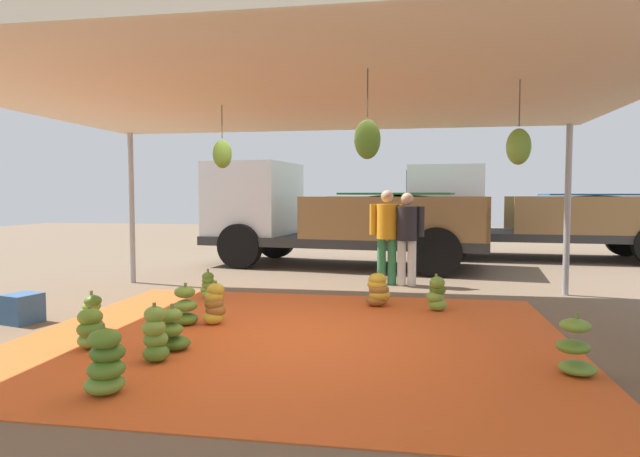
% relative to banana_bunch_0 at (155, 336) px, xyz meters
% --- Properties ---
extents(ground_plane, '(40.00, 40.00, 0.00)m').
position_rel_banana_bunch_0_xyz_m(ground_plane, '(1.14, 4.12, -0.26)').
color(ground_plane, brown).
extents(tarp_orange, '(6.13, 5.23, 0.01)m').
position_rel_banana_bunch_0_xyz_m(tarp_orange, '(1.14, 1.12, -0.25)').
color(tarp_orange, '#E05B23').
rests_on(tarp_orange, ground).
extents(tent_canopy, '(8.00, 7.00, 2.83)m').
position_rel_banana_bunch_0_xyz_m(tent_canopy, '(1.15, 1.03, 2.48)').
color(tent_canopy, '#9EA0A5').
rests_on(tent_canopy, ground).
extents(banana_bunch_0, '(0.35, 0.35, 0.57)m').
position_rel_banana_bunch_0_xyz_m(banana_bunch_0, '(0.00, 0.00, 0.00)').
color(banana_bunch_0, '#518428').
rests_on(banana_bunch_0, tarp_orange).
extents(banana_bunch_1, '(0.46, 0.45, 0.58)m').
position_rel_banana_bunch_0_xyz_m(banana_bunch_1, '(0.01, -0.89, 0.00)').
color(banana_bunch_1, '#6B9E38').
rests_on(banana_bunch_1, tarp_orange).
extents(banana_bunch_2, '(0.44, 0.42, 0.52)m').
position_rel_banana_bunch_0_xyz_m(banana_bunch_2, '(1.98, 2.99, -0.02)').
color(banana_bunch_2, '#996628').
rests_on(banana_bunch_2, tarp_orange).
extents(banana_bunch_3, '(0.42, 0.39, 0.57)m').
position_rel_banana_bunch_0_xyz_m(banana_bunch_3, '(3.92, 0.24, -0.02)').
color(banana_bunch_3, '#6B9E38').
rests_on(banana_bunch_3, tarp_orange).
extents(banana_bunch_4, '(0.44, 0.47, 0.46)m').
position_rel_banana_bunch_0_xyz_m(banana_bunch_4, '(-0.86, 0.28, -0.05)').
color(banana_bunch_4, '#75A83D').
rests_on(banana_bunch_4, tarp_orange).
extents(banana_bunch_5, '(0.30, 0.30, 0.46)m').
position_rel_banana_bunch_0_xyz_m(banana_bunch_5, '(-0.69, 3.16, -0.06)').
color(banana_bunch_5, '#75A83D').
rests_on(banana_bunch_5, tarp_orange).
extents(banana_bunch_6, '(0.41, 0.41, 0.49)m').
position_rel_banana_bunch_0_xyz_m(banana_bunch_6, '(0.01, 0.37, -0.05)').
color(banana_bunch_6, '#477523').
rests_on(banana_bunch_6, tarp_orange).
extents(banana_bunch_7, '(0.34, 0.34, 0.47)m').
position_rel_banana_bunch_0_xyz_m(banana_bunch_7, '(-1.34, 1.04, -0.05)').
color(banana_bunch_7, '#60932D').
rests_on(banana_bunch_7, tarp_orange).
extents(banana_bunch_8, '(0.35, 0.34, 0.55)m').
position_rel_banana_bunch_0_xyz_m(banana_bunch_8, '(0.03, 1.54, -0.01)').
color(banana_bunch_8, gold).
rests_on(banana_bunch_8, tarp_orange).
extents(banana_bunch_9, '(0.40, 0.40, 0.53)m').
position_rel_banana_bunch_0_xyz_m(banana_bunch_9, '(-0.32, 1.45, -0.03)').
color(banana_bunch_9, '#518428').
rests_on(banana_bunch_9, tarp_orange).
extents(banana_bunch_10, '(0.37, 0.36, 0.52)m').
position_rel_banana_bunch_0_xyz_m(banana_bunch_10, '(2.81, 2.80, -0.02)').
color(banana_bunch_10, '#75A83D').
rests_on(banana_bunch_10, tarp_orange).
extents(cargo_truck_main, '(6.58, 3.15, 2.40)m').
position_rel_banana_bunch_0_xyz_m(cargo_truck_main, '(0.65, 7.47, 0.92)').
color(cargo_truck_main, '#2D2D2D').
rests_on(cargo_truck_main, ground).
extents(cargo_truck_far, '(6.89, 2.83, 2.40)m').
position_rel_banana_bunch_0_xyz_m(cargo_truck_far, '(5.40, 9.82, 0.92)').
color(cargo_truck_far, '#2D2D2D').
rests_on(cargo_truck_far, ground).
extents(worker_0, '(0.63, 0.38, 1.72)m').
position_rel_banana_bunch_0_xyz_m(worker_0, '(2.02, 4.99, 0.74)').
color(worker_0, '#337A4C').
rests_on(worker_0, ground).
extents(worker_1, '(0.61, 0.37, 1.67)m').
position_rel_banana_bunch_0_xyz_m(worker_1, '(2.38, 4.93, 0.72)').
color(worker_1, silver).
rests_on(worker_1, ground).
extents(crate_1, '(0.45, 0.48, 0.37)m').
position_rel_banana_bunch_0_xyz_m(crate_1, '(-2.42, 1.22, -0.07)').
color(crate_1, '#335B8E').
rests_on(crate_1, ground).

